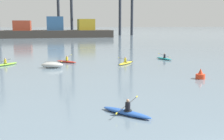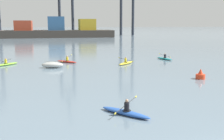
{
  "view_description": "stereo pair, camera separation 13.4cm",
  "coord_description": "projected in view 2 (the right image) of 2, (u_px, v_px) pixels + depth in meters",
  "views": [
    {
      "loc": [
        -7.79,
        -7.52,
        5.25
      ],
      "look_at": [
        -1.74,
        19.25,
        0.6
      ],
      "focal_mm": 44.08,
      "sensor_mm": 36.0,
      "label": 1
    },
    {
      "loc": [
        -7.66,
        -7.55,
        5.25
      ],
      "look_at": [
        -1.74,
        19.25,
        0.6
      ],
      "focal_mm": 44.08,
      "sensor_mm": 36.0,
      "label": 2
    }
  ],
  "objects": [
    {
      "name": "container_barge",
      "position": [
        57.0,
        31.0,
        105.49
      ],
      "size": [
        43.39,
        11.73,
        7.84
      ],
      "color": "#38332D",
      "rests_on": "ground"
    },
    {
      "name": "kayak_teal",
      "position": [
        165.0,
        58.0,
        40.54
      ],
      "size": [
        2.15,
        3.44,
        1.0
      ],
      "color": "teal",
      "rests_on": "ground"
    },
    {
      "name": "capsized_dinghy",
      "position": [
        52.0,
        65.0,
        32.91
      ],
      "size": [
        2.78,
        1.63,
        0.76
      ],
      "color": "beige",
      "rests_on": "ground"
    },
    {
      "name": "kayak_red",
      "position": [
        67.0,
        61.0,
        37.38
      ],
      "size": [
        2.85,
        2.8,
        1.06
      ],
      "color": "red",
      "rests_on": "ground"
    },
    {
      "name": "kayak_yellow",
      "position": [
        126.0,
        63.0,
        35.97
      ],
      "size": [
        2.81,
        2.85,
        0.95
      ],
      "color": "yellow",
      "rests_on": "ground"
    },
    {
      "name": "kayak_lime",
      "position": [
        6.0,
        64.0,
        34.96
      ],
      "size": [
        2.78,
        2.88,
        0.97
      ],
      "color": "#7ABC2D",
      "rests_on": "ground"
    },
    {
      "name": "channel_buoy",
      "position": [
        200.0,
        75.0,
        26.35
      ],
      "size": [
        0.9,
        0.9,
        1.0
      ],
      "color": "red",
      "rests_on": "ground"
    },
    {
      "name": "kayak_blue",
      "position": [
        125.0,
        112.0,
        15.99
      ],
      "size": [
        2.61,
        3.02,
        0.95
      ],
      "color": "#2856B2",
      "rests_on": "ground"
    }
  ]
}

